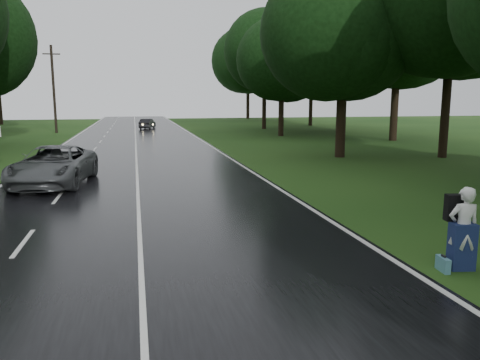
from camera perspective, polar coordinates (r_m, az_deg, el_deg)
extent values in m
plane|color=#234514|center=(11.57, -11.88, -9.55)|extent=(160.00, 160.00, 0.00)
cube|color=black|center=(31.15, -12.39, 2.65)|extent=(12.00, 140.00, 0.04)
cube|color=silver|center=(31.15, -12.39, 2.70)|extent=(0.12, 140.00, 0.01)
imported|color=#494C4E|center=(22.31, -21.55, 1.64)|extent=(3.53, 6.37, 1.69)
imported|color=black|center=(60.22, -11.10, 6.68)|extent=(2.21, 3.94, 1.23)
imported|color=silver|center=(11.65, 25.33, -5.30)|extent=(0.75, 0.56, 1.89)
cube|color=#17234E|center=(11.76, 25.18, -7.26)|extent=(0.58, 0.43, 1.06)
cube|color=black|center=(11.74, 24.49, -3.04)|extent=(0.46, 0.29, 0.61)
cube|color=teal|center=(11.57, 23.27, -9.31)|extent=(0.18, 0.47, 0.32)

